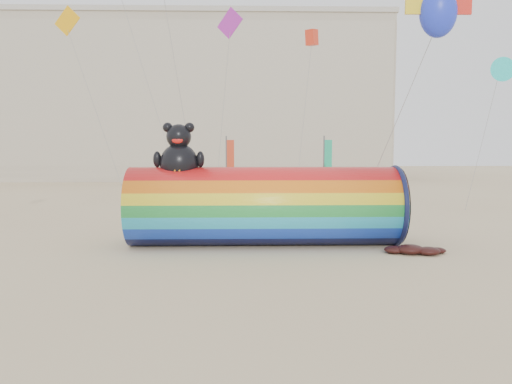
{
  "coord_description": "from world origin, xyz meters",
  "views": [
    {
      "loc": [
        -0.05,
        -21.5,
        4.66
      ],
      "look_at": [
        0.5,
        1.5,
        2.4
      ],
      "focal_mm": 35.0,
      "sensor_mm": 36.0,
      "label": 1
    }
  ],
  "objects_px": {
    "hotel_building": "(154,101)",
    "windsock_assembly": "(264,204)",
    "fabric_bundle": "(415,250)",
    "kite_handler": "(377,228)"
  },
  "relations": [
    {
      "from": "fabric_bundle",
      "to": "windsock_assembly",
      "type": "bearing_deg",
      "value": 161.23
    },
    {
      "from": "hotel_building",
      "to": "kite_handler",
      "type": "xyz_separation_m",
      "value": [
        18.08,
        -44.91,
        -9.54
      ]
    },
    {
      "from": "hotel_building",
      "to": "windsock_assembly",
      "type": "bearing_deg",
      "value": -73.97
    },
    {
      "from": "hotel_building",
      "to": "fabric_bundle",
      "type": "relative_size",
      "value": 23.06
    },
    {
      "from": "hotel_building",
      "to": "fabric_bundle",
      "type": "bearing_deg",
      "value": -67.81
    },
    {
      "from": "hotel_building",
      "to": "windsock_assembly",
      "type": "relative_size",
      "value": 4.91
    },
    {
      "from": "hotel_building",
      "to": "kite_handler",
      "type": "bearing_deg",
      "value": -68.07
    },
    {
      "from": "windsock_assembly",
      "to": "kite_handler",
      "type": "distance_m",
      "value": 5.32
    },
    {
      "from": "windsock_assembly",
      "to": "kite_handler",
      "type": "bearing_deg",
      "value": -1.23
    },
    {
      "from": "hotel_building",
      "to": "windsock_assembly",
      "type": "distance_m",
      "value": 47.37
    }
  ]
}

